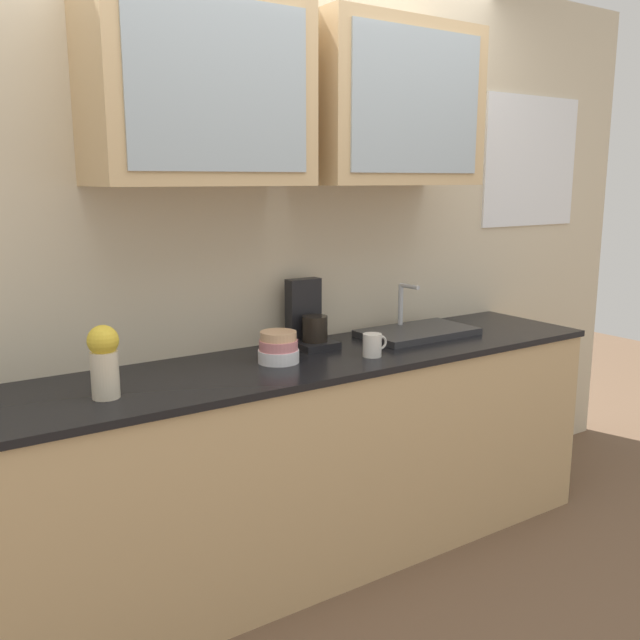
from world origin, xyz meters
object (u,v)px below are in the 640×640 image
vase (104,359)px  cup_near_sink (373,345)px  bowl_stack (278,348)px  coffee_maker (308,322)px  sink_faucet (417,331)px

vase → cup_near_sink: (1.08, -0.06, -0.08)m
bowl_stack → coffee_maker: size_ratio=0.56×
bowl_stack → cup_near_sink: size_ratio=1.43×
bowl_stack → vase: (-0.71, -0.08, 0.07)m
sink_faucet → bowl_stack: size_ratio=3.26×
bowl_stack → vase: vase is taller
cup_near_sink → coffee_maker: 0.33m
vase → cup_near_sink: bearing=-3.1°
vase → sink_faucet: bearing=5.3°
coffee_maker → vase: bearing=-165.7°
cup_near_sink → coffee_maker: bearing=111.1°
bowl_stack → vase: 0.72m
cup_near_sink → sink_faucet: bearing=25.2°
bowl_stack → cup_near_sink: 0.39m
bowl_stack → cup_near_sink: bearing=-20.0°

